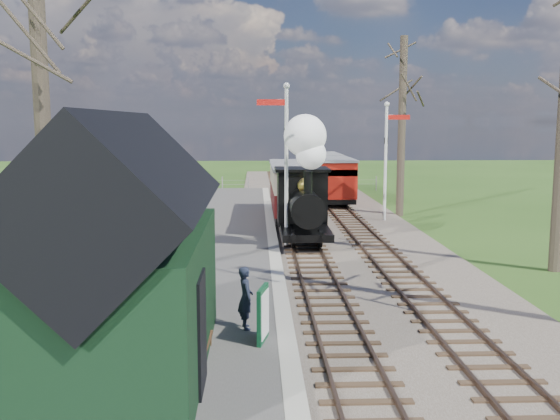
{
  "coord_description": "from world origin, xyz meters",
  "views": [
    {
      "loc": [
        -1.83,
        -7.34,
        4.79
      ],
      "look_at": [
        -0.97,
        15.12,
        1.6
      ],
      "focal_mm": 40.0,
      "sensor_mm": 36.0,
      "label": 1
    }
  ],
  "objects_px": {
    "person": "(246,298)",
    "semaphore_near": "(285,153)",
    "station_shed": "(123,260)",
    "coach": "(295,188)",
    "sign_board": "(263,314)",
    "locomotive": "(304,189)",
    "red_carriage_b": "(323,172)",
    "semaphore_far": "(387,152)",
    "red_carriage_a": "(334,180)",
    "bench": "(191,337)"
  },
  "relations": [
    {
      "from": "semaphore_near",
      "to": "red_carriage_a",
      "type": "relative_size",
      "value": 1.21
    },
    {
      "from": "locomotive",
      "to": "bench",
      "type": "distance_m",
      "value": 12.36
    },
    {
      "from": "semaphore_near",
      "to": "locomotive",
      "type": "xyz_separation_m",
      "value": [
        0.76,
        0.27,
        -1.4
      ]
    },
    {
      "from": "semaphore_far",
      "to": "coach",
      "type": "height_order",
      "value": "semaphore_far"
    },
    {
      "from": "coach",
      "to": "semaphore_far",
      "type": "bearing_deg",
      "value": -4.45
    },
    {
      "from": "station_shed",
      "to": "red_carriage_a",
      "type": "relative_size",
      "value": 1.22
    },
    {
      "from": "station_shed",
      "to": "coach",
      "type": "xyz_separation_m",
      "value": [
        4.3,
        18.34,
        -0.64
      ]
    },
    {
      "from": "red_carriage_b",
      "to": "sign_board",
      "type": "xyz_separation_m",
      "value": [
        -4.3,
        -28.32,
        -0.72
      ]
    },
    {
      "from": "semaphore_far",
      "to": "person",
      "type": "bearing_deg",
      "value": -112.13
    },
    {
      "from": "locomotive",
      "to": "sign_board",
      "type": "xyz_separation_m",
      "value": [
        -1.69,
        -10.99,
        -1.43
      ]
    },
    {
      "from": "red_carriage_b",
      "to": "locomotive",
      "type": "bearing_deg",
      "value": -98.57
    },
    {
      "from": "station_shed",
      "to": "locomotive",
      "type": "xyz_separation_m",
      "value": [
        4.29,
        12.27,
        -0.04
      ]
    },
    {
      "from": "semaphore_far",
      "to": "sign_board",
      "type": "relative_size",
      "value": 4.85
    },
    {
      "from": "coach",
      "to": "person",
      "type": "relative_size",
      "value": 5.51
    },
    {
      "from": "station_shed",
      "to": "red_carriage_a",
      "type": "xyz_separation_m",
      "value": [
        6.9,
        24.11,
        -0.76
      ]
    },
    {
      "from": "station_shed",
      "to": "coach",
      "type": "bearing_deg",
      "value": 76.81
    },
    {
      "from": "semaphore_near",
      "to": "red_carriage_a",
      "type": "distance_m",
      "value": 12.74
    },
    {
      "from": "station_shed",
      "to": "semaphore_near",
      "type": "height_order",
      "value": "semaphore_near"
    },
    {
      "from": "coach",
      "to": "red_carriage_b",
      "type": "height_order",
      "value": "coach"
    },
    {
      "from": "bench",
      "to": "locomotive",
      "type": "bearing_deg",
      "value": 75.34
    },
    {
      "from": "station_shed",
      "to": "person",
      "type": "xyz_separation_m",
      "value": [
        2.22,
        2.13,
        -1.36
      ]
    },
    {
      "from": "locomotive",
      "to": "person",
      "type": "relative_size",
      "value": 3.44
    },
    {
      "from": "station_shed",
      "to": "person",
      "type": "relative_size",
      "value": 4.47
    },
    {
      "from": "semaphore_near",
      "to": "red_carriage_a",
      "type": "bearing_deg",
      "value": 74.45
    },
    {
      "from": "semaphore_far",
      "to": "sign_board",
      "type": "distance_m",
      "value": 17.97
    },
    {
      "from": "semaphore_far",
      "to": "locomotive",
      "type": "relative_size",
      "value": 1.18
    },
    {
      "from": "semaphore_near",
      "to": "sign_board",
      "type": "height_order",
      "value": "semaphore_near"
    },
    {
      "from": "semaphore_far",
      "to": "person",
      "type": "height_order",
      "value": "semaphore_far"
    },
    {
      "from": "red_carriage_a",
      "to": "sign_board",
      "type": "xyz_separation_m",
      "value": [
        -4.3,
        -22.82,
        -0.72
      ]
    },
    {
      "from": "locomotive",
      "to": "coach",
      "type": "xyz_separation_m",
      "value": [
        0.01,
        6.07,
        -0.6
      ]
    },
    {
      "from": "red_carriage_a",
      "to": "locomotive",
      "type": "bearing_deg",
      "value": -102.44
    },
    {
      "from": "locomotive",
      "to": "bench",
      "type": "xyz_separation_m",
      "value": [
        -3.1,
        -11.86,
        -1.6
      ]
    },
    {
      "from": "person",
      "to": "red_carriage_a",
      "type": "bearing_deg",
      "value": -24.07
    },
    {
      "from": "semaphore_near",
      "to": "bench",
      "type": "xyz_separation_m",
      "value": [
        -2.35,
        -11.59,
        -3.0
      ]
    },
    {
      "from": "locomotive",
      "to": "coach",
      "type": "distance_m",
      "value": 6.1
    },
    {
      "from": "semaphore_near",
      "to": "red_carriage_b",
      "type": "height_order",
      "value": "semaphore_near"
    },
    {
      "from": "coach",
      "to": "person",
      "type": "height_order",
      "value": "coach"
    },
    {
      "from": "station_shed",
      "to": "bench",
      "type": "height_order",
      "value": "station_shed"
    },
    {
      "from": "sign_board",
      "to": "bench",
      "type": "height_order",
      "value": "sign_board"
    },
    {
      "from": "semaphore_far",
      "to": "red_carriage_b",
      "type": "relative_size",
      "value": 1.11
    },
    {
      "from": "semaphore_far",
      "to": "coach",
      "type": "relative_size",
      "value": 0.74
    },
    {
      "from": "locomotive",
      "to": "red_carriage_a",
      "type": "height_order",
      "value": "locomotive"
    },
    {
      "from": "semaphore_near",
      "to": "coach",
      "type": "relative_size",
      "value": 0.8
    },
    {
      "from": "station_shed",
      "to": "bench",
      "type": "xyz_separation_m",
      "value": [
        1.18,
        0.41,
        -1.65
      ]
    },
    {
      "from": "locomotive",
      "to": "person",
      "type": "height_order",
      "value": "locomotive"
    },
    {
      "from": "red_carriage_b",
      "to": "bench",
      "type": "relative_size",
      "value": 3.24
    },
    {
      "from": "station_shed",
      "to": "red_carriage_a",
      "type": "height_order",
      "value": "station_shed"
    },
    {
      "from": "coach",
      "to": "bench",
      "type": "bearing_deg",
      "value": -99.86
    },
    {
      "from": "person",
      "to": "semaphore_near",
      "type": "bearing_deg",
      "value": -19.62
    },
    {
      "from": "station_shed",
      "to": "sign_board",
      "type": "height_order",
      "value": "station_shed"
    }
  ]
}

